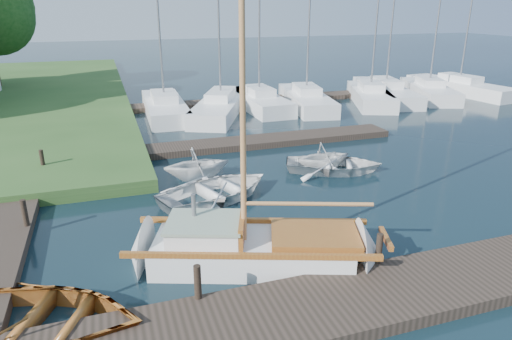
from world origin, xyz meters
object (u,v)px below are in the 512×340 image
object	(u,v)px
mooring_post_5	(42,160)
marina_boat_5	(386,90)
mooring_post_2	(379,249)
mooring_post_4	(25,213)
mooring_post_1	(198,282)
marina_boat_1	(221,104)
sailboat	(258,251)
marina_boat_0	(165,106)
marina_boat_2	(259,100)
marina_boat_3	(306,98)
tender_b	(197,162)
marina_boat_7	(459,86)
dinghy	(41,314)
tender_c	(334,162)
tender_a	(217,187)
marina_boat_6	(429,90)
marina_boat_4	(370,94)
tender_d	(324,154)

from	to	relation	value
mooring_post_5	marina_boat_5	xyz separation A→B (m)	(21.64, 9.55, -0.13)
mooring_post_2	marina_boat_5	xyz separation A→B (m)	(13.14, 19.55, -0.13)
mooring_post_2	mooring_post_4	size ratio (longest dim) A/B	1.00
mooring_post_1	mooring_post_2	bearing A→B (deg)	0.00
marina_boat_1	marina_boat_5	distance (m)	12.36
sailboat	marina_boat_0	bearing A→B (deg)	109.61
marina_boat_0	marina_boat_1	xyz separation A→B (m)	(3.38, -0.47, -0.01)
mooring_post_1	marina_boat_2	xyz separation A→B (m)	(7.97, 19.19, -0.13)
sailboat	marina_boat_3	size ratio (longest dim) A/B	0.76
tender_b	marina_boat_5	bearing A→B (deg)	-56.84
marina_boat_2	marina_boat_5	xyz separation A→B (m)	(9.67, 0.36, 0.00)
mooring_post_2	tender_b	size ratio (longest dim) A/B	0.32
mooring_post_2	marina_boat_7	bearing A→B (deg)	44.91
mooring_post_1	mooring_post_5	size ratio (longest dim) A/B	1.00
marina_boat_1	marina_boat_0	bearing A→B (deg)	106.57
mooring_post_4	dinghy	size ratio (longest dim) A/B	0.19
mooring_post_2	marina_boat_1	distance (m)	18.73
mooring_post_1	mooring_post_4	distance (m)	6.40
tender_c	marina_boat_3	world-z (taller)	marina_boat_3
mooring_post_1	marina_boat_3	bearing A→B (deg)	59.42
tender_a	tender_c	distance (m)	5.26
tender_c	marina_boat_5	bearing A→B (deg)	-16.55
dinghy	marina_boat_5	bearing A→B (deg)	-22.67
marina_boat_6	tender_c	bearing A→B (deg)	151.31
mooring_post_5	dinghy	bearing A→B (deg)	-85.06
marina_boat_4	tender_c	bearing A→B (deg)	164.73
tender_c	marina_boat_6	bearing A→B (deg)	-25.60
marina_boat_3	marina_boat_6	size ratio (longest dim) A/B	1.35
mooring_post_1	marina_boat_0	bearing A→B (deg)	84.28
dinghy	mooring_post_5	bearing A→B (deg)	29.49
tender_d	tender_b	bearing A→B (deg)	80.05
mooring_post_1	mooring_post_2	size ratio (longest dim) A/B	1.00
mooring_post_1	marina_boat_4	bearing A→B (deg)	49.61
tender_b	marina_boat_3	size ratio (longest dim) A/B	0.20
dinghy	marina_boat_4	distance (m)	26.31
dinghy	tender_c	size ratio (longest dim) A/B	1.11
tender_b	marina_boat_6	xyz separation A→B (m)	(19.18, 10.84, -0.10)
mooring_post_4	marina_boat_4	distance (m)	23.98
tender_b	tender_c	distance (m)	5.45
tender_a	mooring_post_4	bearing A→B (deg)	78.65
tender_c	marina_boat_3	xyz separation A→B (m)	(4.11, 11.74, 0.20)
marina_boat_5	dinghy	bearing A→B (deg)	146.88
mooring_post_1	marina_boat_0	xyz separation A→B (m)	(1.92, 19.18, -0.13)
marina_boat_3	mooring_post_5	bearing A→B (deg)	130.90
tender_a	tender_c	world-z (taller)	tender_a
tender_d	marina_boat_1	distance (m)	11.38
mooring_post_2	marina_boat_6	world-z (taller)	marina_boat_6
tender_d	marina_boat_6	bearing A→B (deg)	-54.37
marina_boat_2	marina_boat_6	size ratio (longest dim) A/B	1.07
mooring_post_1	dinghy	distance (m)	3.19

